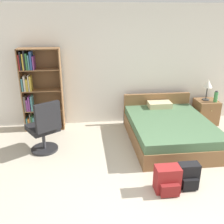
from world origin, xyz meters
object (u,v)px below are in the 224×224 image
object	(u,v)px
office_chair	(45,129)
nightstand	(206,112)
bookshelf	(37,89)
table_lamp	(208,85)
bed	(168,129)
water_bottle	(216,97)
backpack_black	(188,176)
backpack_red	(167,180)

from	to	relation	value
office_chair	nightstand	xyz separation A→B (m)	(3.50, 0.96, -0.19)
bookshelf	table_lamp	xyz separation A→B (m)	(3.74, -0.08, 0.01)
bed	office_chair	size ratio (longest dim) A/B	1.98
bed	water_bottle	world-z (taller)	water_bottle
office_chair	table_lamp	world-z (taller)	table_lamp
bed	backpack_black	size ratio (longest dim) A/B	5.20
office_chair	backpack_red	size ratio (longest dim) A/B	2.59
office_chair	water_bottle	world-z (taller)	office_chair
table_lamp	water_bottle	bearing A→B (deg)	-45.66
water_bottle	backpack_black	xyz separation A→B (m)	(-1.46, -2.11, -0.48)
bookshelf	office_chair	size ratio (longest dim) A/B	1.75
bookshelf	table_lamp	bearing A→B (deg)	-1.30
office_chair	backpack_red	xyz separation A→B (m)	(1.83, -1.32, -0.28)
bookshelf	water_bottle	world-z (taller)	bookshelf
office_chair	backpack_black	size ratio (longest dim) A/B	2.62
bookshelf	office_chair	world-z (taller)	bookshelf
bookshelf	table_lamp	world-z (taller)	bookshelf
bookshelf	backpack_black	world-z (taller)	bookshelf
nightstand	backpack_black	bearing A→B (deg)	-120.95
office_chair	backpack_red	world-z (taller)	office_chair
bed	office_chair	distance (m)	2.38
table_lamp	backpack_red	xyz separation A→B (m)	(-1.64, -2.32, -0.72)
nightstand	backpack_black	distance (m)	2.60
nightstand	water_bottle	world-z (taller)	water_bottle
table_lamp	water_bottle	size ratio (longest dim) A/B	1.90
water_bottle	nightstand	bearing A→B (deg)	136.55
bed	backpack_red	distance (m)	1.63
backpack_black	backpack_red	bearing A→B (deg)	-170.54
office_chair	water_bottle	xyz separation A→B (m)	(3.62, 0.85, 0.20)
office_chair	nightstand	world-z (taller)	office_chair
table_lamp	backpack_red	world-z (taller)	table_lamp
bed	nightstand	bearing A→B (deg)	33.39
nightstand	backpack_black	world-z (taller)	nightstand
bookshelf	bed	distance (m)	2.84
bed	table_lamp	world-z (taller)	table_lamp
bed	bookshelf	bearing A→B (deg)	161.69
water_bottle	bookshelf	bearing A→B (deg)	176.53
nightstand	backpack_black	xyz separation A→B (m)	(-1.34, -2.23, -0.09)
nightstand	water_bottle	xyz separation A→B (m)	(0.12, -0.12, 0.39)
bookshelf	nightstand	world-z (taller)	bookshelf
backpack_black	backpack_red	xyz separation A→B (m)	(-0.33, -0.05, 0.00)
bookshelf	table_lamp	size ratio (longest dim) A/B	3.63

